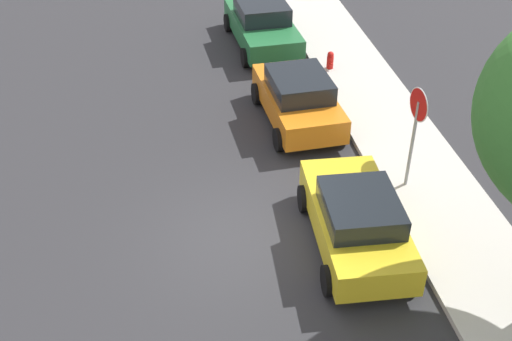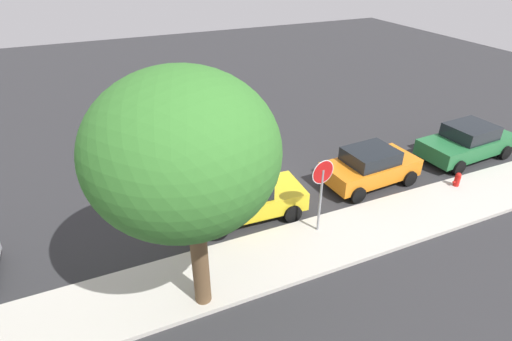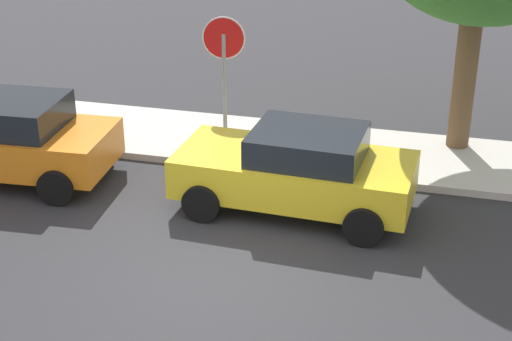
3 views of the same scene
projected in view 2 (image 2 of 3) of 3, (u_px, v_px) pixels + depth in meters
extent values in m
plane|color=#2D2D30|center=(239.00, 179.00, 16.40)|extent=(60.00, 60.00, 0.00)
cube|color=beige|center=(295.00, 251.00, 12.53)|extent=(32.00, 2.45, 0.14)
cylinder|color=gray|center=(320.00, 203.00, 12.80)|extent=(0.08, 0.08, 2.44)
cylinder|color=white|center=(323.00, 172.00, 12.23)|extent=(0.80, 0.11, 0.81)
cylinder|color=red|center=(323.00, 172.00, 12.23)|extent=(0.75, 0.11, 0.75)
cube|color=yellow|center=(248.00, 200.00, 13.95)|extent=(4.02, 1.92, 0.67)
cube|color=black|center=(241.00, 188.00, 13.59)|extent=(1.87, 1.61, 0.48)
cylinder|color=black|center=(273.00, 188.00, 15.22)|extent=(0.65, 0.25, 0.64)
cylinder|color=black|center=(292.00, 213.00, 13.82)|extent=(0.65, 0.25, 0.64)
cylinder|color=black|center=(205.00, 203.00, 14.39)|extent=(0.65, 0.25, 0.64)
cylinder|color=black|center=(218.00, 231.00, 12.99)|extent=(0.65, 0.25, 0.64)
cube|color=orange|center=(370.00, 169.00, 15.85)|extent=(3.93, 1.97, 0.69)
cube|color=black|center=(370.00, 156.00, 15.51)|extent=(1.99, 1.65, 0.53)
cylinder|color=black|center=(358.00, 195.00, 14.83)|extent=(0.65, 0.26, 0.64)
cylinder|color=black|center=(330.00, 174.00, 16.18)|extent=(0.65, 0.26, 0.64)
cylinder|color=black|center=(409.00, 178.00, 15.86)|extent=(0.65, 0.26, 0.64)
cylinder|color=black|center=(379.00, 160.00, 17.20)|extent=(0.65, 0.26, 0.64)
cube|color=#236B38|center=(466.00, 144.00, 17.75)|extent=(4.53, 2.10, 0.69)
cube|color=black|center=(471.00, 131.00, 17.45)|extent=(2.05, 1.73, 0.58)
cylinder|color=black|center=(458.00, 168.00, 16.61)|extent=(0.65, 0.26, 0.64)
cylinder|color=black|center=(424.00, 150.00, 18.03)|extent=(0.65, 0.26, 0.64)
cylinder|color=black|center=(505.00, 152.00, 17.79)|extent=(0.65, 0.26, 0.64)
cylinder|color=black|center=(469.00, 137.00, 19.21)|extent=(0.65, 0.26, 0.64)
cylinder|color=brown|center=(200.00, 260.00, 10.08)|extent=(0.43, 0.43, 3.03)
ellipsoid|color=#387A2D|center=(183.00, 152.00, 8.69)|extent=(4.35, 4.35, 3.74)
cylinder|color=red|center=(456.00, 183.00, 15.66)|extent=(0.22, 0.22, 0.55)
sphere|color=red|center=(459.00, 175.00, 15.50)|extent=(0.21, 0.21, 0.21)
cylinder|color=red|center=(454.00, 182.00, 15.58)|extent=(0.08, 0.09, 0.09)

